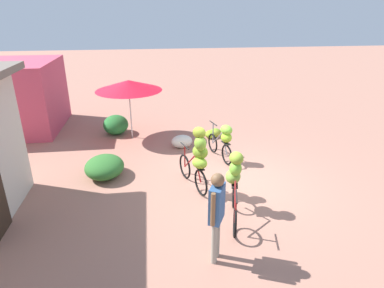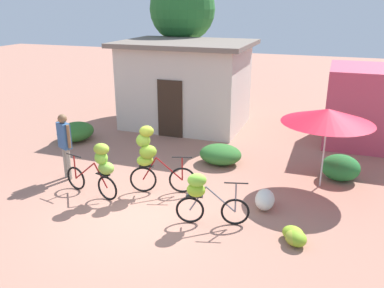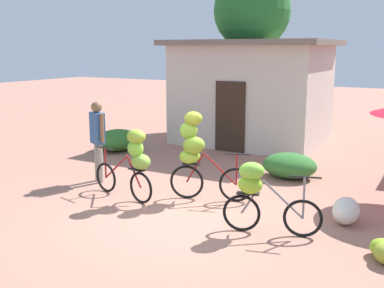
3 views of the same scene
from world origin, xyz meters
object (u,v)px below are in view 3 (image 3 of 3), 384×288
at_px(building_low, 252,92).
at_px(produce_sack, 346,211).
at_px(bicycle_leftmost, 133,159).
at_px(tree_behind_building, 252,12).
at_px(person_vendor, 98,133).
at_px(bicycle_near_pile, 197,151).
at_px(bicycle_center_loaded, 259,191).

relative_size(building_low, produce_sack, 6.84).
bearing_deg(bicycle_leftmost, tree_behind_building, 98.12).
bearing_deg(bicycle_leftmost, person_vendor, 154.44).
bearing_deg(building_low, bicycle_near_pile, -77.98).
height_order(tree_behind_building, bicycle_center_loaded, tree_behind_building).
bearing_deg(bicycle_near_pile, person_vendor, 179.28).
distance_m(bicycle_center_loaded, produce_sack, 1.68).
xyz_separation_m(bicycle_near_pile, produce_sack, (2.80, 0.12, -0.75)).
distance_m(tree_behind_building, bicycle_leftmost, 9.61).
distance_m(bicycle_leftmost, bicycle_center_loaded, 2.71).
height_order(bicycle_near_pile, bicycle_center_loaded, bicycle_near_pile).
bearing_deg(building_low, tree_behind_building, 113.16).
relative_size(bicycle_near_pile, person_vendor, 0.97).
bearing_deg(bicycle_leftmost, bicycle_center_loaded, -7.41).
xyz_separation_m(building_low, person_vendor, (-1.25, -5.76, -0.49)).
xyz_separation_m(building_low, tree_behind_building, (-1.05, 2.46, 2.57)).
relative_size(tree_behind_building, bicycle_leftmost, 3.37).
height_order(bicycle_near_pile, person_vendor, person_vendor).
relative_size(building_low, tree_behind_building, 0.86).
distance_m(building_low, person_vendor, 5.91).
height_order(tree_behind_building, bicycle_near_pile, tree_behind_building).
bearing_deg(person_vendor, tree_behind_building, 88.65).
distance_m(building_low, bicycle_near_pile, 5.95).
bearing_deg(tree_behind_building, bicycle_near_pile, -74.52).
distance_m(building_low, bicycle_leftmost, 6.51).
bearing_deg(building_low, produce_sack, -54.57).
bearing_deg(person_vendor, bicycle_near_pile, -0.72).
height_order(building_low, bicycle_center_loaded, building_low).
bearing_deg(person_vendor, building_low, 77.78).
bearing_deg(bicycle_center_loaded, person_vendor, 165.79).
relative_size(bicycle_center_loaded, produce_sack, 2.19).
xyz_separation_m(tree_behind_building, bicycle_near_pile, (2.29, -8.25, -3.19)).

